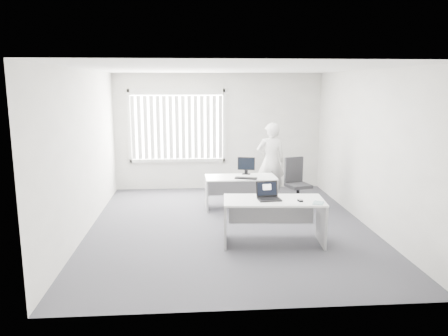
{
  "coord_description": "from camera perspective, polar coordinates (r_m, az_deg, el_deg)",
  "views": [
    {
      "loc": [
        -0.68,
        -7.56,
        2.55
      ],
      "look_at": [
        -0.09,
        0.15,
        1.05
      ],
      "focal_mm": 35.0,
      "sensor_mm": 36.0,
      "label": 1
    }
  ],
  "objects": [
    {
      "name": "desk_far",
      "position": [
        9.06,
        2.18,
        -2.28
      ],
      "size": [
        1.47,
        0.71,
        0.66
      ],
      "rotation": [
        0.0,
        0.0,
        0.02
      ],
      "color": "white",
      "rests_on": "ground"
    },
    {
      "name": "person",
      "position": [
        9.7,
        6.13,
        0.87
      ],
      "size": [
        0.63,
        0.42,
        1.72
      ],
      "primitive_type": "imported",
      "rotation": [
        0.0,
        0.0,
        3.15
      ],
      "color": "silver",
      "rests_on": "ground"
    },
    {
      "name": "paper_sheet",
      "position": [
        6.95,
        9.08,
        -4.36
      ],
      "size": [
        0.35,
        0.28,
        0.0
      ],
      "primitive_type": "cube",
      "rotation": [
        0.0,
        0.0,
        -0.25
      ],
      "color": "white",
      "rests_on": "desk_near"
    },
    {
      "name": "ceiling",
      "position": [
        7.6,
        0.75,
        12.85
      ],
      "size": [
        5.0,
        6.0,
        0.02
      ],
      "primitive_type": "cube",
      "color": "silver",
      "rests_on": "wall_back"
    },
    {
      "name": "monitor",
      "position": [
        9.23,
        2.92,
        0.3
      ],
      "size": [
        0.38,
        0.19,
        0.37
      ],
      "primitive_type": null,
      "rotation": [
        0.0,
        0.0,
        -0.24
      ],
      "color": "black",
      "rests_on": "desk_far"
    },
    {
      "name": "window",
      "position": [
        10.57,
        -6.14,
        5.47
      ],
      "size": [
        2.32,
        0.06,
        1.76
      ],
      "primitive_type": "cube",
      "color": "silver",
      "rests_on": "wall_back"
    },
    {
      "name": "desk_near",
      "position": [
        7.1,
        6.49,
        -5.69
      ],
      "size": [
        1.65,
        0.87,
        0.73
      ],
      "rotation": [
        0.0,
        0.0,
        -0.08
      ],
      "color": "white",
      "rests_on": "ground"
    },
    {
      "name": "wall_right",
      "position": [
        8.28,
        18.24,
        2.43
      ],
      "size": [
        0.02,
        6.0,
        2.8
      ],
      "primitive_type": "cube",
      "color": "silver",
      "rests_on": "ground"
    },
    {
      "name": "wall_back",
      "position": [
        10.65,
        -0.71,
        4.76
      ],
      "size": [
        5.0,
        0.02,
        2.8
      ],
      "primitive_type": "cube",
      "color": "silver",
      "rests_on": "ground"
    },
    {
      "name": "wall_front",
      "position": [
        4.75,
        3.94,
        -3.05
      ],
      "size": [
        5.0,
        0.02,
        2.8
      ],
      "primitive_type": "cube",
      "color": "silver",
      "rests_on": "ground"
    },
    {
      "name": "keyboard",
      "position": [
        8.82,
        2.88,
        -1.34
      ],
      "size": [
        0.47,
        0.27,
        0.02
      ],
      "primitive_type": "cube",
      "rotation": [
        0.0,
        0.0,
        -0.29
      ],
      "color": "black",
      "rests_on": "desk_far"
    },
    {
      "name": "ground",
      "position": [
        8.01,
        0.7,
        -7.6
      ],
      "size": [
        6.0,
        6.0,
        0.0
      ],
      "primitive_type": "plane",
      "color": "#48474E",
      "rests_on": "ground"
    },
    {
      "name": "mouse",
      "position": [
        6.97,
        9.92,
        -4.17
      ],
      "size": [
        0.08,
        0.11,
        0.04
      ],
      "primitive_type": null,
      "rotation": [
        0.0,
        0.0,
        0.26
      ],
      "color": "#BCBCBE",
      "rests_on": "paper_sheet"
    },
    {
      "name": "laptop",
      "position": [
        6.96,
        5.96,
        -3.08
      ],
      "size": [
        0.38,
        0.35,
        0.28
      ],
      "primitive_type": null,
      "rotation": [
        0.0,
        0.0,
        0.1
      ],
      "color": "black",
      "rests_on": "desk_near"
    },
    {
      "name": "wall_left",
      "position": [
        7.86,
        -17.75,
        2.03
      ],
      "size": [
        0.02,
        6.0,
        2.8
      ],
      "primitive_type": "cube",
      "color": "silver",
      "rests_on": "ground"
    },
    {
      "name": "blinds",
      "position": [
        10.52,
        -6.15,
        5.28
      ],
      "size": [
        2.2,
        0.1,
        1.5
      ],
      "primitive_type": null,
      "color": "silver",
      "rests_on": "wall_back"
    },
    {
      "name": "booklet",
      "position": [
        6.93,
        12.23,
        -4.48
      ],
      "size": [
        0.23,
        0.26,
        0.01
      ],
      "primitive_type": "cube",
      "rotation": [
        0.0,
        0.0,
        -0.44
      ],
      "color": "silver",
      "rests_on": "desk_near"
    },
    {
      "name": "office_chair",
      "position": [
        9.38,
        9.49,
        -2.97
      ],
      "size": [
        0.73,
        0.73,
        1.02
      ],
      "rotation": [
        0.0,
        0.0,
        0.3
      ],
      "color": "black",
      "rests_on": "ground"
    }
  ]
}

